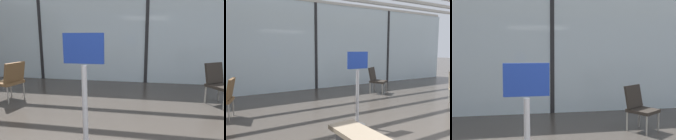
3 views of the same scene
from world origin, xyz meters
The scene contains 4 objects.
glass_curtain_wall centered at (0.00, 5.20, 1.58)m, with size 14.00×0.08×3.17m, color silver.
window_mullion_1 centered at (0.00, 5.20, 1.58)m, with size 0.10×0.12×3.17m, color black.
parked_airplane centered at (0.90, 9.68, 2.17)m, with size 11.13×4.33×4.33m.
lounge_chair_3 centered at (1.49, 3.50, 0.49)m, with size 0.69×0.70×0.87m.
Camera 3 is at (-0.79, -1.21, 1.57)m, focal length 42.10 mm.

